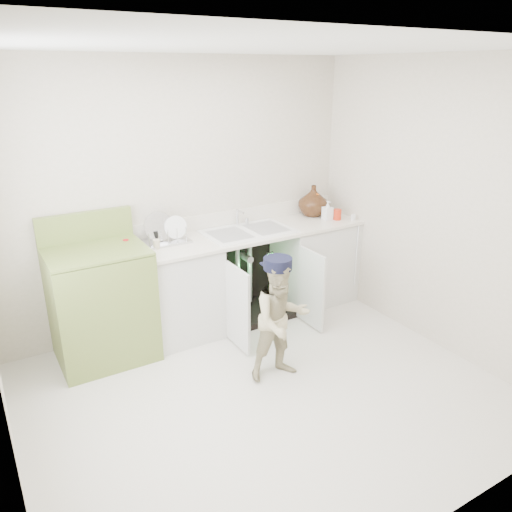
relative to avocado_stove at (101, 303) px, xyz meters
The scene contains 5 objects.
ground 1.57m from the avocado_stove, 52.54° to the right, with size 3.50×3.50×0.00m, color beige.
room_shell 1.66m from the avocado_stove, 52.54° to the right, with size 6.00×5.50×1.26m.
counter_run 1.48m from the avocado_stove, ahead, with size 2.44×1.02×1.23m.
avocado_stove is the anchor object (origin of this frame).
repair_worker 1.54m from the avocado_stove, 42.19° to the right, with size 0.65×0.94×1.03m.
Camera 1 is at (-1.74, -2.77, 2.38)m, focal length 35.00 mm.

